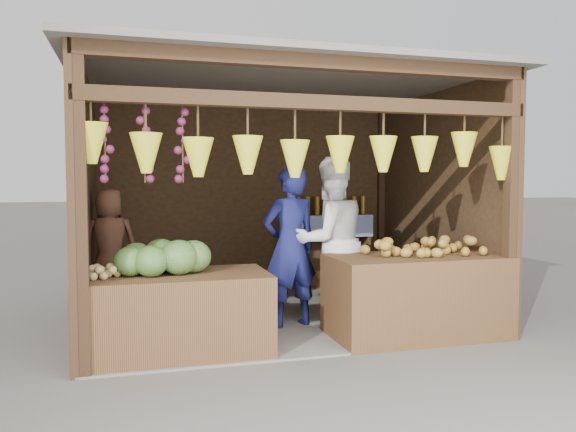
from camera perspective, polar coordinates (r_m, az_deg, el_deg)
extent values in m
plane|color=#514F49|center=(6.40, -1.12, -10.31)|extent=(80.00, 80.00, 0.00)
cube|color=slate|center=(6.40, -1.12, -10.23)|extent=(4.00, 3.00, 0.02)
cube|color=black|center=(7.68, -3.96, 1.79)|extent=(4.00, 0.06, 2.60)
cube|color=black|center=(6.03, -19.85, 1.13)|extent=(0.06, 3.00, 2.60)
cube|color=black|center=(7.00, 14.93, 1.52)|extent=(0.06, 3.00, 2.60)
cube|color=#605B54|center=(6.31, -1.15, 13.56)|extent=(4.30, 3.30, 0.06)
cube|color=black|center=(4.59, -20.37, 0.45)|extent=(0.11, 0.11, 2.60)
cube|color=black|center=(5.77, 21.73, 0.99)|extent=(0.11, 0.11, 2.60)
cube|color=black|center=(7.46, -18.61, 1.57)|extent=(0.11, 0.11, 2.60)
cube|color=black|center=(8.24, 9.45, 1.87)|extent=(0.11, 0.11, 2.60)
cube|color=black|center=(4.88, 3.22, 11.42)|extent=(4.00, 0.12, 0.12)
cube|color=black|center=(4.94, 3.23, 15.33)|extent=(4.00, 0.12, 0.12)
cube|color=#382314|center=(7.78, 3.94, -0.03)|extent=(1.25, 0.30, 0.05)
cube|color=#382314|center=(7.66, -0.22, -4.03)|extent=(0.05, 0.28, 1.05)
cube|color=#382314|center=(8.05, 7.85, -3.69)|extent=(0.05, 0.28, 1.05)
cube|color=blue|center=(7.64, 4.34, -1.07)|extent=(1.25, 0.02, 0.30)
cube|color=#472817|center=(5.11, -11.47, -9.77)|extent=(1.66, 0.85, 0.72)
cube|color=#4D3119|center=(5.74, 12.91, -7.91)|extent=(1.72, 0.85, 0.80)
cube|color=black|center=(6.31, -17.53, -9.26)|extent=(0.32, 0.32, 0.30)
imported|color=#151850|center=(5.85, 0.20, -3.18)|extent=(0.69, 0.53, 1.69)
imported|color=silver|center=(5.98, 4.32, -2.58)|extent=(0.97, 0.81, 1.79)
imported|color=#512E20|center=(6.19, -17.65, -2.63)|extent=(0.58, 0.39, 1.16)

